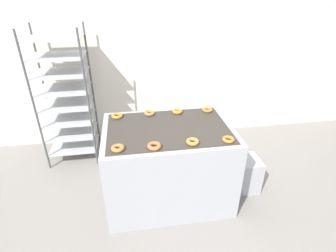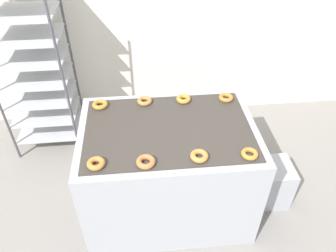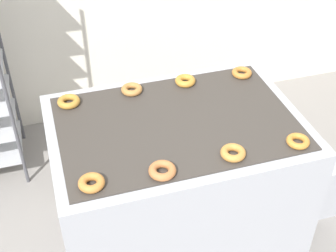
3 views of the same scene
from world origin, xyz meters
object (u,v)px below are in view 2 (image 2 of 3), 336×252
at_px(donut_near_midright, 199,156).
at_px(donut_far_midleft, 145,101).
at_px(fryer_machine, 168,170).
at_px(donut_near_right, 250,154).
at_px(donut_far_midright, 184,99).
at_px(donut_near_left, 96,163).
at_px(glaze_bin, 272,183).
at_px(donut_far_right, 226,98).
at_px(donut_far_left, 100,105).
at_px(baking_rack_cart, 34,67).
at_px(donut_near_midleft, 146,162).

distance_m(donut_near_midright, donut_far_midleft, 0.73).
distance_m(fryer_machine, donut_near_right, 0.76).
xyz_separation_m(donut_near_right, donut_far_midright, (-0.35, 0.66, 0.00)).
distance_m(donut_near_left, donut_near_midright, 0.66).
height_order(glaze_bin, donut_far_right, donut_far_right).
xyz_separation_m(fryer_machine, donut_far_left, (-0.50, 0.32, 0.46)).
height_order(fryer_machine, donut_far_right, donut_far_right).
bearing_deg(donut_far_left, donut_far_right, -0.05).
bearing_deg(donut_far_right, baking_rack_cart, 158.03).
distance_m(donut_far_left, donut_far_right, 1.01).
bearing_deg(fryer_machine, donut_far_left, 147.74).
xyz_separation_m(donut_far_midleft, donut_far_midright, (0.31, -0.00, 0.00)).
xyz_separation_m(baking_rack_cart, donut_far_left, (0.65, -0.67, 0.01)).
xyz_separation_m(donut_near_left, donut_far_left, (-0.01, 0.64, -0.00)).
relative_size(glaze_bin, donut_near_midright, 3.33).
distance_m(donut_near_midleft, donut_far_midleft, 0.68).
relative_size(baking_rack_cart, donut_far_left, 14.36).
bearing_deg(donut_near_left, fryer_machine, 33.52).
relative_size(fryer_machine, donut_far_midright, 11.20).
distance_m(baking_rack_cart, donut_far_left, 0.93).
bearing_deg(donut_far_midleft, donut_far_right, -1.48).
relative_size(donut_near_midleft, donut_far_midleft, 1.06).
relative_size(donut_far_left, donut_far_midleft, 1.04).
xyz_separation_m(donut_near_midright, donut_far_right, (0.33, 0.64, -0.00)).
xyz_separation_m(glaze_bin, donut_near_left, (-1.40, -0.31, 0.70)).
height_order(donut_near_midleft, donut_near_right, donut_near_midleft).
bearing_deg(donut_near_midright, glaze_bin, 22.32).
bearing_deg(donut_near_left, baking_rack_cart, 116.89).
relative_size(donut_near_left, donut_far_right, 1.01).
distance_m(donut_near_midleft, donut_far_left, 0.74).
bearing_deg(donut_far_midright, fryer_machine, -115.50).
relative_size(glaze_bin, donut_far_right, 3.42).
xyz_separation_m(donut_near_left, donut_far_midleft, (0.34, 0.66, -0.00)).
relative_size(donut_near_right, donut_far_right, 0.96).
bearing_deg(donut_near_right, donut_far_left, 147.18).
bearing_deg(glaze_bin, donut_near_right, -142.33).
height_order(donut_near_left, donut_far_midright, same).
bearing_deg(donut_near_left, donut_near_right, -0.44).
bearing_deg(donut_near_midright, donut_near_left, -179.73).
xyz_separation_m(donut_near_midleft, donut_far_right, (0.68, 0.66, -0.00)).
xyz_separation_m(fryer_machine, glaze_bin, (0.91, -0.02, -0.24)).
height_order(glaze_bin, donut_far_left, donut_far_left).
bearing_deg(glaze_bin, donut_far_right, 140.72).
distance_m(fryer_machine, donut_far_left, 0.75).
relative_size(fryer_machine, donut_near_midright, 10.87).
relative_size(baking_rack_cart, glaze_bin, 4.38).
xyz_separation_m(glaze_bin, donut_far_left, (-1.42, 0.34, 0.70)).
xyz_separation_m(donut_near_midright, donut_far_midright, (-0.02, 0.65, 0.00)).
relative_size(baking_rack_cart, donut_near_right, 15.55).
height_order(donut_near_left, donut_far_midleft, donut_near_left).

